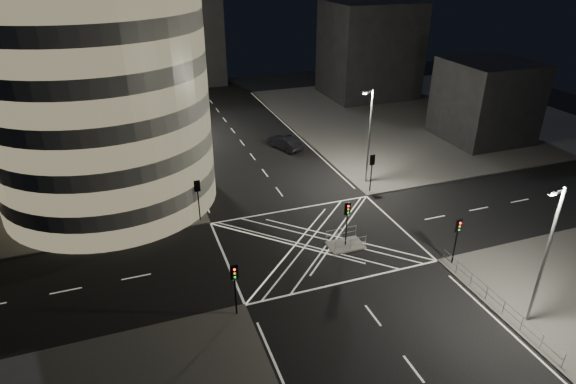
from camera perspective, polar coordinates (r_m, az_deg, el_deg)
name	(u,v)px	position (r m, az deg, el deg)	size (l,w,h in m)	color
ground	(317,241)	(41.68, 3.41, -5.83)	(120.00, 120.00, 0.00)	black
sidewalk_far_right	(424,115)	(76.54, 15.85, 8.82)	(42.00, 42.00, 0.15)	#4F4C4A
central_island	(345,245)	(41.23, 6.81, -6.27)	(3.00, 2.00, 0.15)	slate
office_tower_curved	(40,66)	(52.22, -27.36, 13.13)	(30.00, 29.00, 27.20)	gray
office_block_rear	(49,43)	(75.40, -26.50, 15.56)	(24.00, 16.00, 22.00)	gray
building_right_far	(369,49)	(83.86, 9.62, 16.32)	(14.00, 12.00, 15.00)	black
building_right_near	(485,100)	(67.56, 22.36, 10.01)	(10.00, 10.00, 10.00)	black
building_far_end	(170,34)	(91.69, -13.82, 17.69)	(18.00, 8.00, 18.00)	black
tree_a	(173,163)	(44.77, -13.52, 3.33)	(4.84, 4.84, 7.81)	black
tree_b	(165,148)	(50.62, -14.33, 5.03)	(4.19, 4.19, 6.63)	black
tree_c	(159,127)	(56.16, -15.09, 7.40)	(3.67, 3.67, 6.62)	black
tree_d	(153,108)	(61.72, -15.75, 9.54)	(5.54, 5.54, 8.18)	black
tree_e	(149,104)	(67.80, -16.13, 9.99)	(4.37, 4.37, 6.36)	black
traffic_signal_fl	(198,193)	(43.89, -10.65, -0.11)	(0.55, 0.22, 4.00)	black
traffic_signal_nl	(235,281)	(32.44, -6.34, -10.42)	(0.55, 0.22, 4.00)	black
traffic_signal_fr	(372,166)	(49.23, 9.91, 3.03)	(0.55, 0.22, 4.00)	black
traffic_signal_nr	(457,233)	(39.37, 19.42, -4.64)	(0.55, 0.22, 4.00)	black
traffic_signal_island	(347,216)	(39.76, 7.03, -2.84)	(0.55, 0.22, 4.00)	black
street_lamp_left_near	(179,146)	(47.50, -12.78, 5.28)	(1.25, 0.25, 10.00)	slate
street_lamp_left_far	(158,98)	(64.56, -15.11, 10.74)	(1.25, 0.25, 10.00)	slate
street_lamp_right_far	(369,134)	(50.34, 9.58, 6.82)	(1.25, 0.25, 10.00)	slate
street_lamp_right_near	(545,253)	(34.22, 28.21, -6.39)	(1.25, 0.25, 10.00)	slate
railing_near_right	(495,300)	(37.10, 23.32, -11.68)	(0.06, 11.70, 1.10)	slate
railing_island_south	(350,244)	(40.23, 7.41, -6.17)	(2.80, 0.06, 1.10)	slate
railing_island_north	(341,234)	(41.57, 6.31, -4.91)	(2.80, 0.06, 1.10)	slate
sedan	(285,142)	(60.46, -0.40, 5.89)	(1.79, 5.14, 1.69)	black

